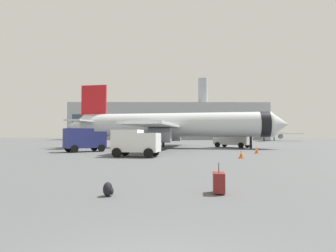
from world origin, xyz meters
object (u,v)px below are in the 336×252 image
object	(u,v)px
safety_cone_mid	(131,145)
safety_cone_far	(257,150)
fuel_truck	(232,137)
traveller_backpack	(108,189)
airplane_at_gate	(171,125)
service_truck	(85,139)
cargo_van	(136,142)
safety_cone_outer	(241,154)
safety_cone_near	(73,149)
rolling_suitcase	(219,182)
airplane_taxiing	(268,133)

from	to	relation	value
safety_cone_mid	safety_cone_far	size ratio (longest dim) A/B	1.06
fuel_truck	traveller_backpack	xyz separation A→B (m)	(-13.11, -35.16, -1.54)
safety_cone_mid	fuel_truck	bearing A→B (deg)	-4.53
airplane_at_gate	service_truck	distance (m)	14.55
cargo_van	traveller_backpack	size ratio (longest dim) A/B	9.88
airplane_at_gate	traveller_backpack	xyz separation A→B (m)	(-2.94, -33.28, -3.42)
service_truck	safety_cone_outer	world-z (taller)	service_truck
airplane_at_gate	safety_cone_far	world-z (taller)	airplane_at_gate
safety_cone_near	safety_cone_mid	bearing A→B (deg)	64.33
service_truck	rolling_suitcase	size ratio (longest dim) A/B	4.68
safety_cone_near	safety_cone_mid	distance (m)	13.25
traveller_backpack	service_truck	bearing A→B (deg)	108.62
safety_cone_far	traveller_backpack	world-z (taller)	safety_cone_far
service_truck	cargo_van	distance (m)	10.62
rolling_suitcase	cargo_van	bearing A→B (deg)	106.71
airplane_taxiing	airplane_at_gate	bearing A→B (deg)	-124.36
cargo_van	safety_cone_far	bearing A→B (deg)	19.56
airplane_taxiing	safety_cone_outer	bearing A→B (deg)	-113.02
airplane_at_gate	cargo_van	world-z (taller)	airplane_at_gate
cargo_van	safety_cone_far	size ratio (longest dim) A/B	5.98
cargo_van	rolling_suitcase	xyz separation A→B (m)	(4.76, -15.85, -1.06)
service_truck	airplane_at_gate	bearing A→B (deg)	39.96
airplane_at_gate	safety_cone_mid	xyz separation A→B (m)	(-6.92, 3.23, -3.24)
airplane_at_gate	service_truck	world-z (taller)	airplane_at_gate
service_truck	safety_cone_far	bearing A→B (deg)	-8.61
service_truck	traveller_backpack	bearing A→B (deg)	-71.38
cargo_van	safety_cone_far	distance (m)	14.08
safety_cone_outer	fuel_truck	bearing A→B (deg)	78.08
airplane_at_gate	airplane_taxiing	distance (m)	64.37
traveller_backpack	safety_cone_far	bearing A→B (deg)	59.47
fuel_truck	safety_cone_far	bearing A→B (deg)	-93.07
safety_cone_far	airplane_at_gate	bearing A→B (deg)	127.31
cargo_van	safety_cone_near	xyz separation A→B (m)	(-8.84, 8.34, -1.07)
airplane_at_gate	airplane_taxiing	size ratio (longest dim) A/B	1.49
airplane_at_gate	cargo_van	size ratio (longest dim) A/B	7.52
safety_cone_mid	safety_cone_far	bearing A→B (deg)	-43.65
fuel_truck	service_truck	bearing A→B (deg)	-152.31
safety_cone_mid	rolling_suitcase	world-z (taller)	rolling_suitcase
safety_cone_far	airplane_taxiing	bearing A→B (deg)	67.65
safety_cone_outer	safety_cone_near	bearing A→B (deg)	151.82
safety_cone_far	traveller_backpack	distance (m)	24.31
airplane_taxiing	safety_cone_outer	world-z (taller)	airplane_taxiing
airplane_at_gate	safety_cone_outer	bearing A→B (deg)	-72.58
safety_cone_outer	traveller_backpack	size ratio (longest dim) A/B	1.66
safety_cone_mid	rolling_suitcase	bearing A→B (deg)	-77.72
safety_cone_outer	service_truck	bearing A→B (deg)	150.96
airplane_taxiing	cargo_van	distance (m)	80.86
safety_cone_far	rolling_suitcase	size ratio (longest dim) A/B	0.72
safety_cone_near	traveller_backpack	world-z (taller)	safety_cone_near
service_truck	traveller_backpack	distance (m)	25.39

